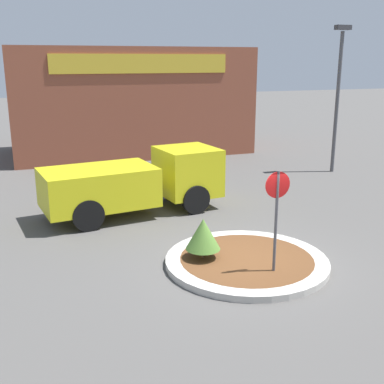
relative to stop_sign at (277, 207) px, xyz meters
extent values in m
plane|color=#514F4C|center=(-0.28, 0.87, -1.74)|extent=(120.00, 120.00, 0.00)
cylinder|color=#BCB7AD|center=(-0.28, 0.87, -1.66)|extent=(4.08, 4.08, 0.16)
cylinder|color=brown|center=(-0.28, 0.87, -1.66)|extent=(3.34, 3.34, 0.16)
cylinder|color=#4C4C51|center=(0.00, 0.00, -0.45)|extent=(0.07, 0.07, 2.57)
cylinder|color=#B71414|center=(0.00, 0.00, 0.51)|extent=(0.61, 0.03, 0.61)
cylinder|color=brown|center=(-1.29, 1.27, -1.45)|extent=(0.08, 0.08, 0.24)
cone|color=#4C752D|center=(-1.29, 1.27, -0.94)|extent=(0.87, 0.87, 0.79)
cube|color=gold|center=(0.02, 6.13, -0.50)|extent=(2.11, 2.19, 1.61)
cube|color=gold|center=(-3.11, 5.73, -0.69)|extent=(3.75, 2.50, 1.23)
cube|color=black|center=(0.67, 6.21, -0.21)|extent=(0.26, 1.75, 0.56)
cylinder|color=black|center=(-0.27, 7.05, -1.25)|extent=(0.99, 0.35, 0.97)
cylinder|color=black|center=(-0.03, 5.16, -1.25)|extent=(0.99, 0.35, 0.97)
cylinder|color=black|center=(-3.87, 6.60, -1.25)|extent=(0.99, 0.35, 0.97)
cylinder|color=black|center=(-3.63, 4.71, -1.25)|extent=(0.99, 0.35, 0.97)
cube|color=brown|center=(0.54, 17.12, 1.05)|extent=(12.43, 6.00, 5.58)
cube|color=gold|center=(0.54, 14.09, 3.03)|extent=(8.70, 0.08, 0.90)
cylinder|color=#4C4C51|center=(8.04, 8.90, 1.33)|extent=(0.16, 0.16, 6.13)
cube|color=#38383D|center=(8.04, 8.90, 4.54)|extent=(0.70, 0.30, 0.20)
camera|label=1|loc=(-5.39, -9.14, 3.23)|focal=45.00mm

